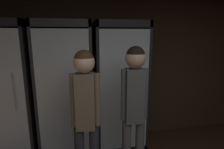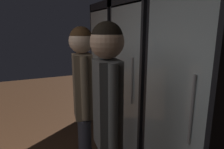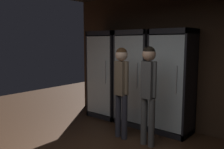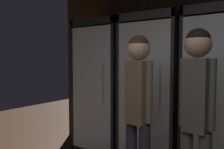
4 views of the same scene
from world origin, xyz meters
The scene contains 5 objects.
cooler_far_left centered at (-1.93, 2.74, 0.99)m, with size 0.78×0.59×2.01m.
cooler_left centered at (-1.10, 2.74, 0.97)m, with size 0.78×0.59×2.01m.
cooler_center centered at (-0.26, 2.74, 0.98)m, with size 0.78×0.59×2.01m.
shopper_near centered at (-0.83, 1.85, 1.03)m, with size 0.31×0.22×1.67m.
shopper_far centered at (-0.28, 1.88, 1.06)m, with size 0.31×0.22×1.70m.
Camera 4 is at (0.35, -0.18, 1.45)m, focal length 39.19 mm.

